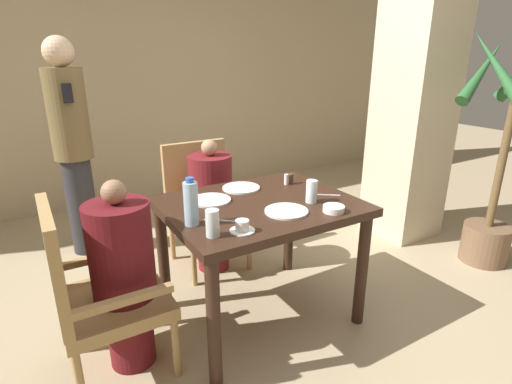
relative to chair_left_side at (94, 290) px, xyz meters
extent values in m
plane|color=tan|center=(0.96, 0.00, -0.49)|extent=(16.00, 16.00, 0.00)
cube|color=tan|center=(0.96, 2.64, 0.91)|extent=(8.00, 0.06, 2.80)
cube|color=beige|center=(2.79, 0.44, 0.86)|extent=(0.54, 0.54, 2.70)
cube|color=#331E14|center=(0.96, 0.00, 0.26)|extent=(1.10, 0.89, 0.05)
cylinder|color=#331E14|center=(0.47, -0.38, -0.13)|extent=(0.07, 0.07, 0.73)
cylinder|color=#331E14|center=(1.46, -0.38, -0.13)|extent=(0.07, 0.07, 0.73)
cylinder|color=#331E14|center=(0.47, 0.38, -0.13)|extent=(0.07, 0.07, 0.73)
cylinder|color=#331E14|center=(1.46, 0.38, -0.13)|extent=(0.07, 0.07, 0.73)
cube|color=#A88451|center=(0.09, 0.00, -0.11)|extent=(0.52, 0.52, 0.07)
cube|color=#A88451|center=(-0.15, 0.00, 0.19)|extent=(0.05, 0.52, 0.53)
cube|color=#A88451|center=(0.09, 0.24, 0.05)|extent=(0.47, 0.04, 0.04)
cube|color=#A88451|center=(0.09, -0.24, 0.05)|extent=(0.47, 0.04, 0.04)
cylinder|color=#A88451|center=(0.32, 0.23, -0.32)|extent=(0.04, 0.04, 0.35)
cylinder|color=#A88451|center=(0.32, -0.23, -0.32)|extent=(0.04, 0.04, 0.35)
cylinder|color=#A88451|center=(-0.14, 0.23, -0.32)|extent=(0.04, 0.04, 0.35)
cylinder|color=#A88451|center=(-0.14, -0.23, -0.32)|extent=(0.04, 0.04, 0.35)
cylinder|color=#5B1419|center=(0.15, 0.00, -0.28)|extent=(0.24, 0.24, 0.42)
cylinder|color=#5B1419|center=(0.15, 0.00, 0.18)|extent=(0.32, 0.32, 0.50)
sphere|color=#997051|center=(0.15, 0.00, 0.49)|extent=(0.12, 0.12, 0.12)
cube|color=#A88451|center=(0.96, 0.76, -0.11)|extent=(0.52, 0.52, 0.07)
cube|color=#A88451|center=(0.96, 1.00, 0.19)|extent=(0.52, 0.05, 0.53)
cube|color=#A88451|center=(1.20, 0.76, 0.05)|extent=(0.04, 0.47, 0.04)
cube|color=#A88451|center=(0.72, 0.76, 0.05)|extent=(0.04, 0.47, 0.04)
cylinder|color=#A88451|center=(1.19, 0.53, -0.32)|extent=(0.04, 0.04, 0.35)
cylinder|color=#A88451|center=(0.73, 0.53, -0.32)|extent=(0.04, 0.04, 0.35)
cylinder|color=#A88451|center=(1.19, 0.99, -0.32)|extent=(0.04, 0.04, 0.35)
cylinder|color=#A88451|center=(0.73, 0.99, -0.32)|extent=(0.04, 0.04, 0.35)
cylinder|color=maroon|center=(0.96, 0.70, -0.28)|extent=(0.24, 0.24, 0.42)
cylinder|color=maroon|center=(0.96, 0.70, 0.17)|extent=(0.32, 0.32, 0.49)
sphere|color=tan|center=(0.96, 0.70, 0.47)|extent=(0.12, 0.12, 0.12)
cylinder|color=#2D2D33|center=(0.15, 1.52, -0.09)|extent=(0.23, 0.23, 0.81)
cylinder|color=brown|center=(0.15, 1.52, 0.67)|extent=(0.29, 0.29, 0.69)
sphere|color=beige|center=(0.15, 1.52, 1.13)|extent=(0.23, 0.23, 0.23)
cube|color=black|center=(0.15, 1.34, 0.84)|extent=(0.07, 0.01, 0.14)
cylinder|color=brown|center=(2.90, -0.32, -0.34)|extent=(0.35, 0.35, 0.31)
cylinder|color=brown|center=(2.90, -0.32, 0.30)|extent=(0.06, 0.06, 0.97)
cone|color=#285B2D|center=(2.86, -0.07, 0.99)|extent=(0.58, 0.18, 0.49)
cone|color=#285B2D|center=(2.67, -0.29, 1.02)|extent=(0.18, 0.54, 0.54)
cylinder|color=white|center=(1.01, -0.21, 0.29)|extent=(0.24, 0.24, 0.01)
cylinder|color=white|center=(0.99, 0.27, 0.29)|extent=(0.24, 0.24, 0.01)
cylinder|color=white|center=(0.72, 0.16, 0.29)|extent=(0.24, 0.24, 0.01)
cylinder|color=white|center=(0.68, -0.31, 0.29)|extent=(0.13, 0.13, 0.01)
cylinder|color=white|center=(0.68, -0.31, 0.32)|extent=(0.07, 0.07, 0.05)
cylinder|color=white|center=(1.24, -0.34, 0.30)|extent=(0.12, 0.12, 0.04)
cylinder|color=#A3C6DB|center=(0.50, -0.10, 0.40)|extent=(0.07, 0.07, 0.23)
cylinder|color=#3359B2|center=(0.50, -0.10, 0.52)|extent=(0.04, 0.04, 0.03)
cylinder|color=silver|center=(1.22, -0.15, 0.35)|extent=(0.07, 0.07, 0.13)
cylinder|color=silver|center=(0.53, -0.28, 0.35)|extent=(0.07, 0.07, 0.13)
cylinder|color=white|center=(1.29, 0.20, 0.32)|extent=(0.03, 0.03, 0.07)
cylinder|color=#4C3D2D|center=(1.33, 0.20, 0.32)|extent=(0.03, 0.03, 0.07)
cube|color=silver|center=(0.64, -0.13, 0.28)|extent=(0.14, 0.11, 0.00)
cube|color=silver|center=(0.70, -0.18, 0.28)|extent=(0.04, 0.04, 0.00)
cube|color=silver|center=(1.36, -0.09, 0.28)|extent=(0.14, 0.11, 0.00)
cube|color=silver|center=(1.42, -0.14, 0.28)|extent=(0.06, 0.05, 0.00)
camera|label=1|loc=(-0.18, -1.88, 1.11)|focal=28.00mm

